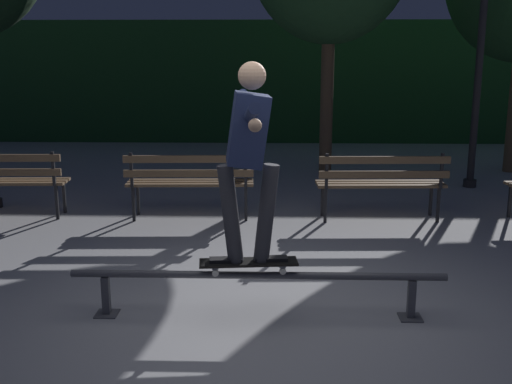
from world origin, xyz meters
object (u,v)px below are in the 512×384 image
(park_bench_leftmost, at_px, (1,177))
(park_bench_right_center, at_px, (382,179))
(grind_rail, at_px, (258,281))
(skateboarder, at_px, (249,146))
(skateboard, at_px, (249,263))
(lamp_post_right, at_px, (482,24))
(park_bench_left_center, at_px, (190,178))

(park_bench_leftmost, bearing_deg, park_bench_right_center, 0.00)
(grind_rail, height_order, skateboarder, skateboarder)
(skateboarder, height_order, park_bench_right_center, skateboarder)
(skateboard, relative_size, park_bench_right_center, 0.49)
(park_bench_right_center, relative_size, lamp_post_right, 0.41)
(lamp_post_right, bearing_deg, skateboarder, -123.58)
(skateboarder, bearing_deg, lamp_post_right, 56.42)
(skateboard, bearing_deg, skateboarder, 6.07)
(grind_rail, relative_size, lamp_post_right, 0.77)
(grind_rail, relative_size, park_bench_leftmost, 1.86)
(park_bench_left_center, bearing_deg, skateboard, -73.59)
(park_bench_left_center, distance_m, park_bench_right_center, 2.40)
(park_bench_left_center, bearing_deg, park_bench_right_center, 0.00)
(park_bench_leftmost, xyz_separation_m, lamp_post_right, (6.54, 2.02, 1.94))
(skateboarder, distance_m, park_bench_right_center, 3.40)
(skateboard, distance_m, skateboarder, 0.94)
(skateboarder, bearing_deg, grind_rail, -0.25)
(grind_rail, height_order, park_bench_left_center, park_bench_left_center)
(park_bench_leftmost, bearing_deg, park_bench_left_center, 0.00)
(skateboard, xyz_separation_m, skateboarder, (0.00, 0.00, 0.94))
(grind_rail, bearing_deg, skateboarder, 179.75)
(park_bench_left_center, relative_size, lamp_post_right, 0.41)
(skateboard, height_order, park_bench_right_center, park_bench_right_center)
(skateboard, bearing_deg, grind_rail, -0.00)
(skateboard, distance_m, park_bench_right_center, 3.30)
(park_bench_right_center, bearing_deg, park_bench_leftmost, 180.00)
(park_bench_leftmost, height_order, park_bench_right_center, same)
(skateboarder, distance_m, park_bench_leftmost, 4.45)
(park_bench_leftmost, bearing_deg, lamp_post_right, 17.20)
(park_bench_leftmost, bearing_deg, skateboard, -41.81)
(skateboarder, distance_m, lamp_post_right, 6.02)
(park_bench_left_center, bearing_deg, grind_rail, -72.28)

